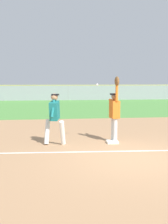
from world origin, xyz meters
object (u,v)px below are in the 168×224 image
first_base (112,142)px  parked_car_blue (45,93)px  fielder (115,110)px  parked_car_red (87,93)px  runner (55,115)px  baseball (97,85)px  parked_car_white (128,93)px

first_base → parked_car_blue: size_ratio=0.08×
fielder → parked_car_red: 25.58m
fielder → parked_car_red: (2.65, 25.43, -0.45)m
runner → baseball: 1.82m
first_base → parked_car_red: (2.75, 25.55, 0.63)m
first_base → parked_car_red: bearing=83.8°
parked_car_white → first_base: bearing=-111.0°
parked_car_white → parked_car_blue: bearing=179.0°
fielder → parked_car_white: fielder is taller
parked_car_blue → baseball: bearing=-79.9°
first_base → parked_car_white: 27.42m
baseball → fielder: bearing=-17.7°
first_base → baseball: size_ratio=5.14×
first_base → baseball: bearing=147.9°
parked_car_blue → runner: bearing=-83.2°
parked_car_blue → parked_car_red: bearing=4.1°
first_base → parked_car_blue: (-2.57, 25.68, 0.63)m
runner → parked_car_blue: size_ratio=0.38×
runner → parked_car_red: (4.72, 25.57, -0.32)m
baseball → parked_car_white: 27.31m
baseball → parked_car_blue: (-2.09, 25.37, -1.33)m
first_base → parked_car_red: size_ratio=0.09×
parked_car_red → parked_car_white: size_ratio=0.98×
runner → parked_car_blue: (-0.60, 25.69, -0.32)m
first_base → parked_car_white: size_ratio=0.08×
runner → parked_car_white: size_ratio=0.38×
fielder → runner: bearing=-1.3°
runner → baseball: bearing=26.7°
parked_car_white → runner: bearing=-114.8°
first_base → parked_car_white: (8.34, 26.12, 0.63)m
runner → first_base: bearing=15.1°
first_base → baseball: 2.04m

